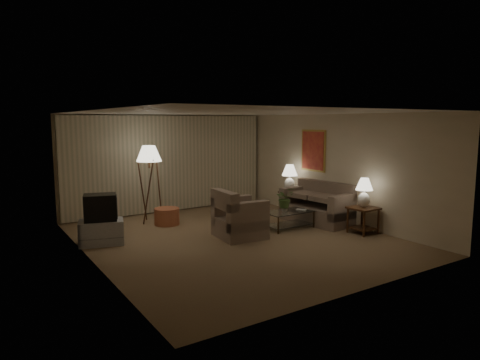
% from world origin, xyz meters
% --- Properties ---
extents(ground, '(7.00, 7.00, 0.00)m').
position_xyz_m(ground, '(0.00, 0.00, 0.00)').
color(ground, olive).
rests_on(ground, ground).
extents(room_shell, '(6.04, 7.02, 2.72)m').
position_xyz_m(room_shell, '(0.02, 1.51, 1.75)').
color(room_shell, beige).
rests_on(room_shell, ground).
extents(sofa, '(1.98, 1.28, 0.80)m').
position_xyz_m(sofa, '(2.50, 0.12, 0.40)').
color(sofa, gray).
rests_on(sofa, ground).
extents(armchair, '(1.15, 1.10, 0.83)m').
position_xyz_m(armchair, '(0.14, 0.02, 0.42)').
color(armchair, gray).
rests_on(armchair, ground).
extents(side_table_near, '(0.57, 0.57, 0.60)m').
position_xyz_m(side_table_near, '(2.65, -1.23, 0.42)').
color(side_table_near, '#341B0E').
rests_on(side_table_near, ground).
extents(side_table_far, '(0.49, 0.41, 0.60)m').
position_xyz_m(side_table_far, '(2.65, 1.37, 0.40)').
color(side_table_far, '#341B0E').
rests_on(side_table_far, ground).
extents(table_lamp_near, '(0.38, 0.38, 0.66)m').
position_xyz_m(table_lamp_near, '(2.65, -1.23, 0.99)').
color(table_lamp_near, white).
rests_on(table_lamp_near, side_table_near).
extents(table_lamp_far, '(0.43, 0.43, 0.75)m').
position_xyz_m(table_lamp_far, '(2.65, 1.37, 1.04)').
color(table_lamp_far, white).
rests_on(table_lamp_far, side_table_far).
extents(coffee_table, '(1.21, 0.66, 0.41)m').
position_xyz_m(coffee_table, '(1.54, 0.02, 0.28)').
color(coffee_table, silver).
rests_on(coffee_table, ground).
extents(tv_cabinet, '(1.17, 1.01, 0.50)m').
position_xyz_m(tv_cabinet, '(-2.55, 1.11, 0.25)').
color(tv_cabinet, '#B3B3B6').
rests_on(tv_cabinet, ground).
extents(crt_tv, '(0.87, 0.79, 0.54)m').
position_xyz_m(crt_tv, '(-2.55, 1.11, 0.77)').
color(crt_tv, black).
rests_on(crt_tv, tv_cabinet).
extents(floor_lamp, '(0.62, 0.62, 1.93)m').
position_xyz_m(floor_lamp, '(-0.97, 2.43, 1.01)').
color(floor_lamp, '#341B0E').
rests_on(floor_lamp, ground).
extents(ottoman, '(0.62, 0.62, 0.41)m').
position_xyz_m(ottoman, '(-0.73, 1.96, 0.20)').
color(ottoman, '#A74E38').
rests_on(ottoman, ground).
extents(vase, '(0.15, 0.15, 0.15)m').
position_xyz_m(vase, '(1.39, 0.02, 0.49)').
color(vase, white).
rests_on(vase, coffee_table).
extents(flowers, '(0.43, 0.38, 0.47)m').
position_xyz_m(flowers, '(1.39, 0.02, 0.80)').
color(flowers, '#4A6E31').
rests_on(flowers, vase).
extents(book, '(0.28, 0.29, 0.02)m').
position_xyz_m(book, '(1.79, -0.08, 0.42)').
color(book, olive).
rests_on(book, coffee_table).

